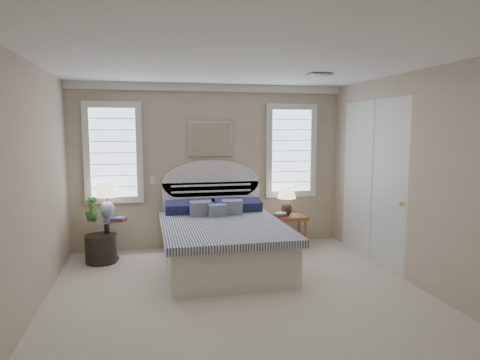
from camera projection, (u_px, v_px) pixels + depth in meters
name	position (u px, v px, depth m)	size (l,w,h in m)	color
floor	(244.00, 304.00, 4.86)	(4.50, 5.00, 0.01)	beige
ceiling	(245.00, 60.00, 4.54)	(4.50, 5.00, 0.01)	white
wall_back	(211.00, 167.00, 7.12)	(4.50, 0.02, 2.70)	tan
wall_left	(23.00, 193.00, 4.22)	(0.02, 5.00, 2.70)	tan
wall_right	(425.00, 181.00, 5.18)	(0.02, 5.00, 2.70)	tan
crown_molding	(210.00, 88.00, 6.93)	(4.50, 0.08, 0.12)	silver
hvac_vent	(320.00, 75.00, 5.58)	(0.30, 0.20, 0.02)	#B2B2B2
switch_plate	(153.00, 180.00, 6.93)	(0.08, 0.01, 0.12)	silver
window_left	(113.00, 153.00, 6.74)	(0.90, 0.06, 1.60)	#C8E4FD
window_right	(291.00, 151.00, 7.38)	(0.90, 0.06, 1.60)	#C8E4FD
painting	(211.00, 138.00, 7.03)	(0.74, 0.04, 0.58)	silver
closet_door	(372.00, 181.00, 6.36)	(0.02, 1.80, 2.40)	silver
bed	(222.00, 239.00, 6.23)	(1.72, 2.28, 1.47)	silver
side_table_left	(107.00, 235.00, 6.45)	(0.56, 0.56, 0.63)	black
nightstand_right	(291.00, 224.00, 7.18)	(0.50, 0.40, 0.53)	#9A5932
floor_pot	(101.00, 249.00, 6.34)	(0.46, 0.46, 0.42)	black
lamp_left	(107.00, 196.00, 6.48)	(0.44, 0.44, 0.56)	silver
lamp_right	(287.00, 197.00, 7.14)	(0.32, 0.32, 0.51)	black
potted_plant	(91.00, 209.00, 6.33)	(0.19, 0.19, 0.34)	#29672B
books_left	(119.00, 220.00, 6.24)	(0.24, 0.21, 0.06)	#A7292A
books_right	(281.00, 215.00, 7.05)	(0.22, 0.19, 0.08)	#A7292A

